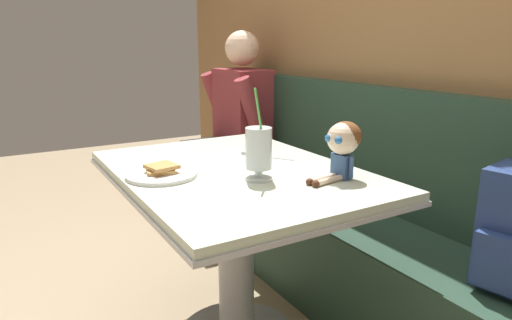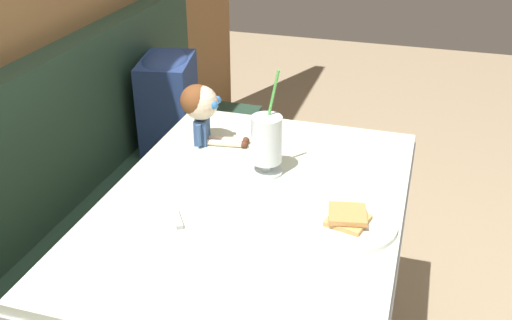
% 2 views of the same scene
% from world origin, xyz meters
% --- Properties ---
extents(wood_panel_wall, '(4.40, 0.08, 2.40)m').
position_xyz_m(wood_panel_wall, '(0.00, 1.05, 1.20)').
color(wood_panel_wall, olive).
rests_on(wood_panel_wall, ground).
extents(booth_bench, '(2.60, 0.48, 1.00)m').
position_xyz_m(booth_bench, '(0.00, 0.81, 0.33)').
color(booth_bench, '#233D2D').
rests_on(booth_bench, ground).
extents(diner_table, '(1.11, 0.81, 0.74)m').
position_xyz_m(diner_table, '(0.00, 0.18, 0.54)').
color(diner_table, beige).
rests_on(diner_table, ground).
extents(toast_plate, '(0.25, 0.25, 0.04)m').
position_xyz_m(toast_plate, '(-0.05, -0.09, 0.75)').
color(toast_plate, white).
rests_on(toast_plate, diner_table).
extents(milkshake_glass, '(0.10, 0.10, 0.31)m').
position_xyz_m(milkshake_glass, '(0.16, 0.19, 0.84)').
color(milkshake_glass, silver).
rests_on(milkshake_glass, diner_table).
extents(butter_knife, '(0.21, 0.15, 0.01)m').
position_xyz_m(butter_knife, '(-0.12, 0.36, 0.74)').
color(butter_knife, silver).
rests_on(butter_knife, diner_table).
extents(seated_doll, '(0.13, 0.23, 0.20)m').
position_xyz_m(seated_doll, '(0.29, 0.44, 0.87)').
color(seated_doll, '#385689').
rests_on(seated_doll, diner_table).
extents(diner_patron, '(0.55, 0.48, 0.81)m').
position_xyz_m(diner_patron, '(-1.06, 0.76, 0.74)').
color(diner_patron, maroon).
rests_on(diner_patron, booth_bench).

